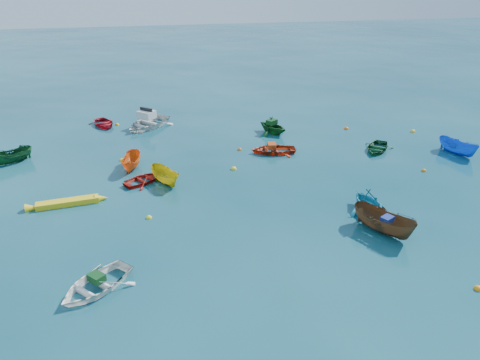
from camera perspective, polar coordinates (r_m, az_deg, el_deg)
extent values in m
plane|color=#093648|center=(23.02, 2.47, -6.13)|extent=(160.00, 160.00, 0.00)
imported|color=white|center=(20.17, -17.13, -12.55)|extent=(3.92, 3.88, 0.67)
imported|color=#51351D|center=(23.88, 16.96, -6.09)|extent=(2.75, 3.54, 1.30)
imported|color=gold|center=(28.05, -9.01, -0.35)|extent=(2.10, 2.90, 1.05)
imported|color=#104522|center=(33.85, 16.31, 3.50)|extent=(3.31, 3.44, 0.58)
imported|color=teal|center=(25.54, 15.27, -3.70)|extent=(2.49, 2.79, 1.33)
imported|color=#AE170E|center=(28.40, -11.63, -0.23)|extent=(3.05, 2.86, 0.52)
imported|color=orange|center=(30.41, -13.00, 1.39)|extent=(1.53, 2.84, 1.04)
imported|color=#114D19|center=(35.91, 3.97, 5.74)|extent=(3.24, 3.34, 1.35)
imported|color=#B62D0F|center=(32.20, 4.05, 3.37)|extent=(3.29, 2.54, 0.63)
imported|color=blue|center=(35.17, 24.88, 2.93)|extent=(2.06, 3.10, 1.12)
imported|color=#A80E1A|center=(38.98, -16.24, 6.37)|extent=(2.84, 3.31, 0.58)
imported|color=#10451F|center=(33.91, -25.93, 1.93)|extent=(2.83, 2.28, 1.04)
imported|color=silver|center=(37.90, -11.19, 6.37)|extent=(5.00, 5.08, 1.46)
cube|color=#11441A|center=(19.93, -17.09, -11.30)|extent=(0.78, 0.79, 0.31)
cube|color=navy|center=(23.43, 17.50, -4.58)|extent=(0.72, 0.66, 0.28)
cube|color=#104218|center=(35.70, 3.89, 7.07)|extent=(0.93, 0.87, 0.36)
cube|color=#B63B12|center=(32.00, 3.90, 4.18)|extent=(0.63, 0.79, 0.35)
sphere|color=yellow|center=(24.47, -11.03, -4.58)|extent=(0.30, 0.30, 0.30)
sphere|color=orange|center=(21.53, 27.00, -11.79)|extent=(0.34, 0.34, 0.34)
sphere|color=yellow|center=(31.77, -14.22, 2.31)|extent=(0.31, 0.31, 0.31)
sphere|color=orange|center=(32.55, -0.04, 3.68)|extent=(0.31, 0.31, 0.31)
sphere|color=yellow|center=(29.51, -0.78, 1.32)|extent=(0.37, 0.37, 0.37)
sphere|color=orange|center=(31.43, 21.50, 1.01)|extent=(0.31, 0.31, 0.31)
sphere|color=yellow|center=(38.92, -14.73, 6.52)|extent=(0.31, 0.31, 0.31)
sphere|color=orange|center=(37.64, 12.82, 6.09)|extent=(0.36, 0.36, 0.36)
sphere|color=yellow|center=(38.42, 20.30, 5.52)|extent=(0.39, 0.39, 0.39)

